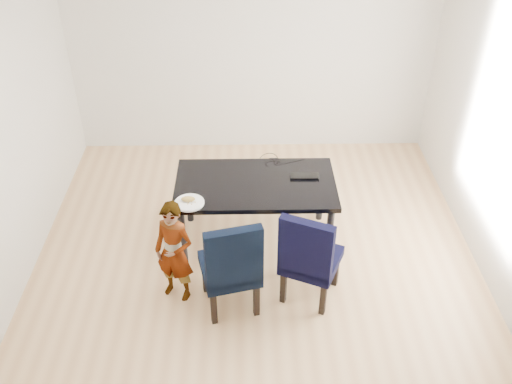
{
  "coord_description": "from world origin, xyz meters",
  "views": [
    {
      "loc": [
        -0.08,
        -4.17,
        3.97
      ],
      "look_at": [
        0.0,
        0.2,
        0.85
      ],
      "focal_mm": 40.0,
      "sensor_mm": 36.0,
      "label": 1
    }
  ],
  "objects_px": {
    "dining_table": "(255,213)",
    "chair_left": "(229,261)",
    "child": "(174,252)",
    "laptop": "(304,174)",
    "plate": "(189,203)",
    "chair_right": "(312,253)"
  },
  "relations": [
    {
      "from": "dining_table",
      "to": "child",
      "type": "bearing_deg",
      "value": -134.15
    },
    {
      "from": "dining_table",
      "to": "plate",
      "type": "distance_m",
      "value": 0.81
    },
    {
      "from": "laptop",
      "to": "chair_left",
      "type": "bearing_deg",
      "value": 55.29
    },
    {
      "from": "dining_table",
      "to": "chair_right",
      "type": "bearing_deg",
      "value": -57.3
    },
    {
      "from": "chair_right",
      "to": "plate",
      "type": "height_order",
      "value": "chair_right"
    },
    {
      "from": "chair_right",
      "to": "plate",
      "type": "bearing_deg",
      "value": -177.49
    },
    {
      "from": "dining_table",
      "to": "chair_right",
      "type": "relative_size",
      "value": 1.58
    },
    {
      "from": "child",
      "to": "chair_right",
      "type": "bearing_deg",
      "value": 23.14
    },
    {
      "from": "chair_right",
      "to": "plate",
      "type": "xyz_separation_m",
      "value": [
        -1.13,
        0.45,
        0.25
      ]
    },
    {
      "from": "chair_left",
      "to": "laptop",
      "type": "height_order",
      "value": "chair_left"
    },
    {
      "from": "chair_right",
      "to": "laptop",
      "type": "bearing_deg",
      "value": 114.15
    },
    {
      "from": "child",
      "to": "laptop",
      "type": "relative_size",
      "value": 3.61
    },
    {
      "from": "dining_table",
      "to": "chair_left",
      "type": "relative_size",
      "value": 1.55
    },
    {
      "from": "plate",
      "to": "laptop",
      "type": "relative_size",
      "value": 0.97
    },
    {
      "from": "chair_left",
      "to": "laptop",
      "type": "bearing_deg",
      "value": 40.25
    },
    {
      "from": "chair_left",
      "to": "chair_right",
      "type": "xyz_separation_m",
      "value": [
        0.75,
        0.11,
        -0.01
      ]
    },
    {
      "from": "dining_table",
      "to": "laptop",
      "type": "relative_size",
      "value": 5.49
    },
    {
      "from": "dining_table",
      "to": "laptop",
      "type": "height_order",
      "value": "laptop"
    },
    {
      "from": "chair_right",
      "to": "laptop",
      "type": "distance_m",
      "value": 0.95
    },
    {
      "from": "child",
      "to": "plate",
      "type": "relative_size",
      "value": 3.72
    },
    {
      "from": "chair_right",
      "to": "laptop",
      "type": "height_order",
      "value": "chair_right"
    },
    {
      "from": "child",
      "to": "laptop",
      "type": "bearing_deg",
      "value": 59.53
    }
  ]
}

